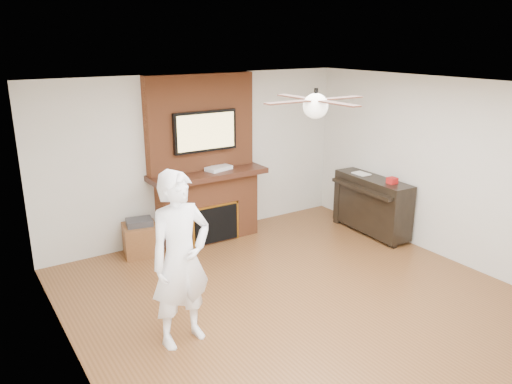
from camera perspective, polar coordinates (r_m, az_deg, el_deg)
room_shell at (r=5.46m, az=6.43°, el=-1.48°), size 5.36×5.86×2.86m
fireplace at (r=7.58m, az=-5.82°, el=1.87°), size 1.78×0.64×2.50m
tv at (r=7.39m, az=-5.82°, el=6.92°), size 1.00×0.08×0.60m
ceiling_fan at (r=5.21m, az=6.83°, el=9.86°), size 1.21×1.21×0.31m
person at (r=5.00m, az=-8.60°, el=-7.64°), size 0.71×0.52×1.81m
side_table at (r=7.36m, az=-13.07°, el=-5.16°), size 0.54×0.54×0.53m
piano at (r=8.08m, az=13.05°, el=-1.31°), size 0.58×1.41×1.00m
cable_box at (r=7.55m, az=-4.29°, el=2.73°), size 0.43×0.31×0.06m
candle_orange at (r=7.66m, az=-6.23°, el=-5.35°), size 0.08×0.08×0.13m
candle_green at (r=7.70m, az=-5.27°, el=-5.38°), size 0.08×0.08×0.08m
candle_cream at (r=7.80m, az=-4.23°, el=-4.88°), size 0.08×0.08×0.13m
candle_blue at (r=7.85m, az=-3.71°, el=-4.95°), size 0.06×0.06×0.07m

